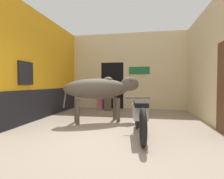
% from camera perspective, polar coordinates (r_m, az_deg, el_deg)
% --- Properties ---
extents(ground_plane, '(30.00, 30.00, 0.00)m').
position_cam_1_polar(ground_plane, '(3.59, -2.02, -16.42)').
color(ground_plane, gray).
extents(wall_left_shopfront, '(0.25, 4.48, 3.37)m').
position_cam_1_polar(wall_left_shopfront, '(6.50, -20.63, 6.25)').
color(wall_left_shopfront, orange).
rests_on(wall_left_shopfront, ground_plane).
extents(wall_back_with_doorway, '(5.04, 0.93, 3.37)m').
position_cam_1_polar(wall_back_with_doorway, '(8.11, 3.61, 4.38)').
color(wall_back_with_doorway, beige).
rests_on(wall_back_with_doorway, ground_plane).
extents(wall_right_with_door, '(0.22, 4.48, 3.37)m').
position_cam_1_polar(wall_right_with_door, '(5.84, 29.26, 6.93)').
color(wall_right_with_door, beige).
rests_on(wall_right_with_door, ground_plane).
extents(cow, '(2.26, 1.52, 1.37)m').
position_cam_1_polar(cow, '(5.18, -3.31, 0.27)').
color(cow, '#4C4238').
rests_on(cow, ground_plane).
extents(motorcycle_near, '(0.58, 1.97, 0.81)m').
position_cam_1_polar(motorcycle_near, '(3.83, 9.00, -8.21)').
color(motorcycle_near, black).
rests_on(motorcycle_near, ground_plane).
extents(shopkeeper_seated, '(0.42, 0.34, 1.30)m').
position_cam_1_polar(shopkeeper_seated, '(7.36, -1.20, -1.49)').
color(shopkeeper_seated, brown).
rests_on(shopkeeper_seated, ground_plane).
extents(plastic_stool, '(0.36, 0.36, 0.46)m').
position_cam_1_polar(plastic_stool, '(7.69, -3.79, -4.64)').
color(plastic_stool, '#DB6093').
rests_on(plastic_stool, ground_plane).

